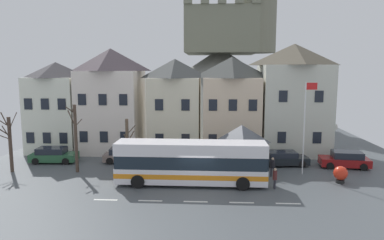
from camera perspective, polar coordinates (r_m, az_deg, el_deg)
ground_plane at (r=26.29m, az=0.85°, el=-11.03°), size 40.00×60.00×0.07m
townhouse_00 at (r=40.32m, az=-20.82°, el=2.00°), size 5.09×5.67×9.41m
townhouse_01 at (r=38.59m, az=-12.79°, el=3.14°), size 6.12×6.34×10.82m
townhouse_02 at (r=36.91m, az=-2.73°, el=2.26°), size 5.13×5.45×9.72m
townhouse_03 at (r=36.66m, az=6.35°, el=2.32°), size 5.69×5.24×9.90m
townhouse_04 at (r=38.22m, az=15.92°, el=3.30°), size 6.67×6.73×11.24m
hilltop_castle at (r=60.43m, az=4.68°, el=6.28°), size 37.76×37.76×22.22m
transit_bus at (r=26.74m, az=-0.17°, el=-6.95°), size 11.27×2.65×3.26m
bus_shelter at (r=30.56m, az=8.01°, el=-2.25°), size 3.60×3.60×3.94m
parked_car_00 at (r=33.94m, az=-10.79°, el=-5.57°), size 4.06×2.14×1.36m
parked_car_01 at (r=33.28m, az=14.52°, el=-6.01°), size 4.33×2.29×1.28m
parked_car_02 at (r=34.35m, az=23.41°, el=-5.87°), size 4.34×2.35×1.44m
parked_car_03 at (r=35.68m, az=-21.41°, el=-5.28°), size 4.27×2.17×1.41m
pedestrian_00 at (r=29.52m, az=12.84°, el=-7.15°), size 0.36×0.36×1.59m
pedestrian_01 at (r=26.66m, az=13.20°, el=-8.91°), size 0.31×0.33×1.55m
public_bench at (r=32.88m, az=8.60°, el=-6.30°), size 1.69×0.48×0.87m
flagpole at (r=30.32m, az=17.78°, el=-0.26°), size 0.95×0.10×7.63m
harbour_buoy at (r=29.55m, az=22.80°, el=-7.97°), size 1.06×1.06×1.31m
bare_tree_00 at (r=31.21m, az=-18.22°, el=-2.61°), size 1.33×1.14×5.73m
bare_tree_01 at (r=30.27m, az=-10.36°, el=-3.91°), size 0.90×2.09×4.54m
bare_tree_02 at (r=33.51m, az=-27.28°, el=-3.20°), size 1.59×1.95×5.07m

